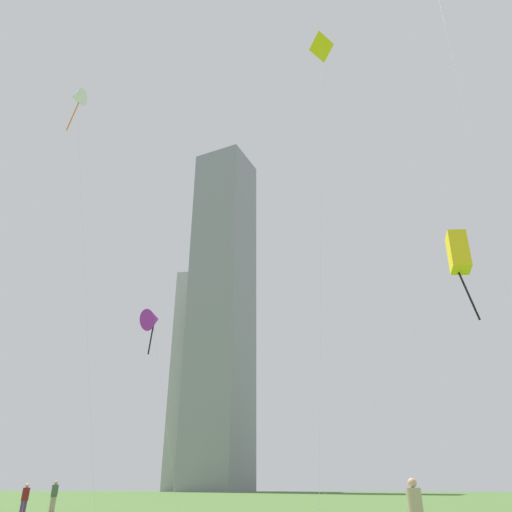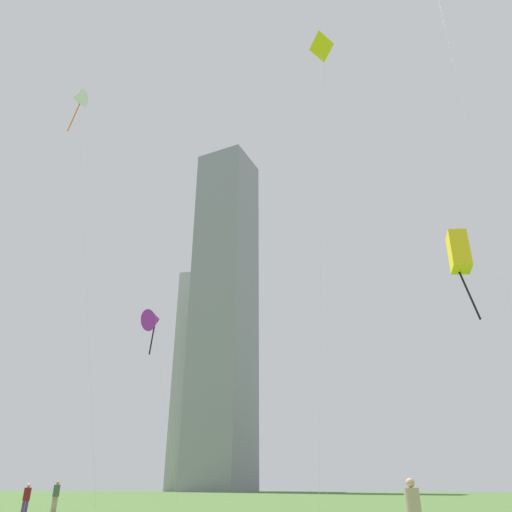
{
  "view_description": "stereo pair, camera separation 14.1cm",
  "coord_description": "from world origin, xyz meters",
  "px_view_note": "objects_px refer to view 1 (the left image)",
  "views": [
    {
      "loc": [
        6.23,
        -7.47,
        1.52
      ],
      "look_at": [
        2.23,
        13.96,
        12.08
      ],
      "focal_mm": 33.32,
      "sensor_mm": 36.0,
      "label": 1
    },
    {
      "loc": [
        6.36,
        -7.44,
        1.52
      ],
      "look_at": [
        2.23,
        13.96,
        12.08
      ],
      "focal_mm": 33.32,
      "sensor_mm": 36.0,
      "label": 2
    }
  ],
  "objects_px": {
    "kite_flying_0": "(321,51)",
    "distant_highrise_1": "(210,376)",
    "kite_flying_2": "(77,97)",
    "kite_flying_1": "(153,320)",
    "kite_flying_5": "(458,253)",
    "distant_highrise_0": "(222,302)",
    "person_standing_3": "(54,494)",
    "person_standing_4": "(416,510)",
    "person_standing_1": "(25,497)"
  },
  "relations": [
    {
      "from": "kite_flying_0",
      "to": "distant_highrise_1",
      "type": "xyz_separation_m",
      "value": [
        -42.16,
        123.98,
        5.38
      ]
    },
    {
      "from": "kite_flying_0",
      "to": "kite_flying_2",
      "type": "bearing_deg",
      "value": 165.95
    },
    {
      "from": "kite_flying_1",
      "to": "distant_highrise_1",
      "type": "bearing_deg",
      "value": 103.94
    },
    {
      "from": "kite_flying_5",
      "to": "distant_highrise_0",
      "type": "bearing_deg",
      "value": 110.75
    },
    {
      "from": "kite_flying_1",
      "to": "distant_highrise_0",
      "type": "relative_size",
      "value": 0.12
    },
    {
      "from": "kite_flying_5",
      "to": "kite_flying_1",
      "type": "bearing_deg",
      "value": 160.64
    },
    {
      "from": "person_standing_3",
      "to": "kite_flying_0",
      "type": "bearing_deg",
      "value": -52.69
    },
    {
      "from": "person_standing_3",
      "to": "distant_highrise_0",
      "type": "xyz_separation_m",
      "value": [
        -16.98,
        104.16,
        52.14
      ]
    },
    {
      "from": "kite_flying_2",
      "to": "kite_flying_5",
      "type": "height_order",
      "value": "kite_flying_2"
    },
    {
      "from": "person_standing_4",
      "to": "kite_flying_1",
      "type": "xyz_separation_m",
      "value": [
        -14.66,
        16.83,
        11.23
      ]
    },
    {
      "from": "distant_highrise_1",
      "to": "kite_flying_0",
      "type": "bearing_deg",
      "value": -72.58
    },
    {
      "from": "kite_flying_1",
      "to": "person_standing_4",
      "type": "bearing_deg",
      "value": -48.94
    },
    {
      "from": "kite_flying_1",
      "to": "distant_highrise_1",
      "type": "distance_m",
      "value": 121.21
    },
    {
      "from": "kite_flying_1",
      "to": "kite_flying_5",
      "type": "relative_size",
      "value": 0.95
    },
    {
      "from": "kite_flying_5",
      "to": "distant_highrise_0",
      "type": "relative_size",
      "value": 0.13
    },
    {
      "from": "person_standing_1",
      "to": "distant_highrise_1",
      "type": "relative_size",
      "value": 0.02
    },
    {
      "from": "kite_flying_2",
      "to": "distant_highrise_0",
      "type": "bearing_deg",
      "value": 97.83
    },
    {
      "from": "distant_highrise_0",
      "to": "distant_highrise_1",
      "type": "relative_size",
      "value": 1.63
    },
    {
      "from": "person_standing_1",
      "to": "kite_flying_2",
      "type": "distance_m",
      "value": 31.49
    },
    {
      "from": "person_standing_1",
      "to": "person_standing_3",
      "type": "height_order",
      "value": "person_standing_3"
    },
    {
      "from": "kite_flying_1",
      "to": "distant_highrise_1",
      "type": "relative_size",
      "value": 0.2
    },
    {
      "from": "kite_flying_0",
      "to": "kite_flying_2",
      "type": "distance_m",
      "value": 22.54
    },
    {
      "from": "person_standing_1",
      "to": "kite_flying_2",
      "type": "xyz_separation_m",
      "value": [
        -3.75,
        2.14,
        31.2
      ]
    },
    {
      "from": "person_standing_1",
      "to": "kite_flying_5",
      "type": "xyz_separation_m",
      "value": [
        23.74,
        -2.05,
        11.52
      ]
    },
    {
      "from": "person_standing_4",
      "to": "distant_highrise_1",
      "type": "relative_size",
      "value": 0.03
    },
    {
      "from": "kite_flying_2",
      "to": "kite_flying_5",
      "type": "relative_size",
      "value": 2.4
    },
    {
      "from": "person_standing_1",
      "to": "person_standing_3",
      "type": "distance_m",
      "value": 5.46
    },
    {
      "from": "distant_highrise_0",
      "to": "distant_highrise_1",
      "type": "bearing_deg",
      "value": 133.06
    },
    {
      "from": "person_standing_4",
      "to": "distant_highrise_1",
      "type": "xyz_separation_m",
      "value": [
        -43.44,
        132.79,
        31.63
      ]
    },
    {
      "from": "person_standing_1",
      "to": "kite_flying_1",
      "type": "xyz_separation_m",
      "value": [
        4.21,
        4.82,
        11.26
      ]
    },
    {
      "from": "person_standing_4",
      "to": "person_standing_3",
      "type": "bearing_deg",
      "value": -46.55
    },
    {
      "from": "kite_flying_1",
      "to": "kite_flying_2",
      "type": "height_order",
      "value": "kite_flying_2"
    },
    {
      "from": "kite_flying_0",
      "to": "distant_highrise_1",
      "type": "distance_m",
      "value": 131.06
    },
    {
      "from": "person_standing_3",
      "to": "kite_flying_1",
      "type": "relative_size",
      "value": 0.14
    },
    {
      "from": "kite_flying_5",
      "to": "distant_highrise_0",
      "type": "distance_m",
      "value": 125.95
    },
    {
      "from": "kite_flying_5",
      "to": "distant_highrise_1",
      "type": "distance_m",
      "value": 133.51
    },
    {
      "from": "kite_flying_1",
      "to": "distant_highrise_0",
      "type": "bearing_deg",
      "value": 102.25
    },
    {
      "from": "person_standing_4",
      "to": "distant_highrise_1",
      "type": "distance_m",
      "value": 143.25
    },
    {
      "from": "person_standing_1",
      "to": "person_standing_3",
      "type": "bearing_deg",
      "value": 60.65
    },
    {
      "from": "kite_flying_5",
      "to": "kite_flying_0",
      "type": "bearing_deg",
      "value": -169.33
    },
    {
      "from": "distant_highrise_0",
      "to": "kite_flying_5",
      "type": "bearing_deg",
      "value": -54.3
    },
    {
      "from": "kite_flying_1",
      "to": "kite_flying_5",
      "type": "distance_m",
      "value": 20.7
    },
    {
      "from": "distant_highrise_1",
      "to": "person_standing_1",
      "type": "bearing_deg",
      "value": -79.87
    },
    {
      "from": "person_standing_1",
      "to": "distant_highrise_1",
      "type": "bearing_deg",
      "value": 56.01
    },
    {
      "from": "distant_highrise_0",
      "to": "person_standing_1",
      "type": "bearing_deg",
      "value": -65.46
    },
    {
      "from": "person_standing_4",
      "to": "distant_highrise_0",
      "type": "relative_size",
      "value": 0.02
    },
    {
      "from": "person_standing_1",
      "to": "kite_flying_2",
      "type": "height_order",
      "value": "kite_flying_2"
    },
    {
      "from": "kite_flying_1",
      "to": "person_standing_1",
      "type": "bearing_deg",
      "value": -131.13
    },
    {
      "from": "distant_highrise_1",
      "to": "kite_flying_1",
      "type": "bearing_deg",
      "value": -77.43
    },
    {
      "from": "distant_highrise_1",
      "to": "person_standing_4",
      "type": "bearing_deg",
      "value": -73.25
    }
  ]
}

